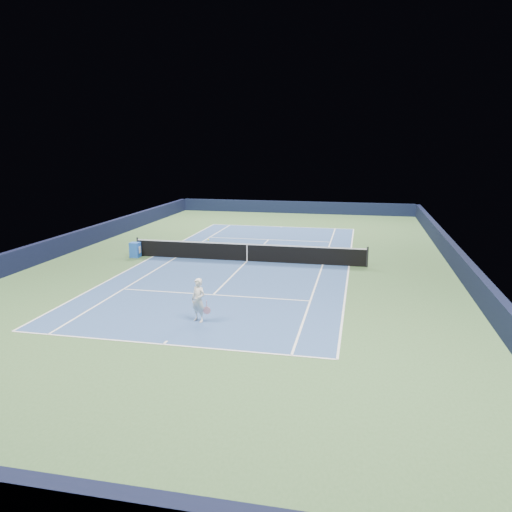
# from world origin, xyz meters

# --- Properties ---
(ground) EXTENTS (40.00, 40.00, 0.00)m
(ground) POSITION_xyz_m (0.00, 0.00, 0.00)
(ground) COLOR #395A31
(ground) RESTS_ON ground
(wall_far) EXTENTS (22.00, 0.35, 1.10)m
(wall_far) POSITION_xyz_m (0.00, 19.82, 0.55)
(wall_far) COLOR black
(wall_far) RESTS_ON ground
(wall_right) EXTENTS (0.35, 40.00, 1.10)m
(wall_right) POSITION_xyz_m (10.82, 0.00, 0.55)
(wall_right) COLOR black
(wall_right) RESTS_ON ground
(wall_left) EXTENTS (0.35, 40.00, 1.10)m
(wall_left) POSITION_xyz_m (-10.82, 0.00, 0.55)
(wall_left) COLOR black
(wall_left) RESTS_ON ground
(court_surface) EXTENTS (10.97, 23.77, 0.01)m
(court_surface) POSITION_xyz_m (0.00, 0.00, 0.00)
(court_surface) COLOR #2D4A7F
(court_surface) RESTS_ON ground
(baseline_far) EXTENTS (10.97, 0.08, 0.00)m
(baseline_far) POSITION_xyz_m (0.00, 11.88, 0.01)
(baseline_far) COLOR white
(baseline_far) RESTS_ON ground
(baseline_near) EXTENTS (10.97, 0.08, 0.00)m
(baseline_near) POSITION_xyz_m (0.00, -11.88, 0.01)
(baseline_near) COLOR white
(baseline_near) RESTS_ON ground
(sideline_doubles_right) EXTENTS (0.08, 23.77, 0.00)m
(sideline_doubles_right) POSITION_xyz_m (5.49, 0.00, 0.01)
(sideline_doubles_right) COLOR white
(sideline_doubles_right) RESTS_ON ground
(sideline_doubles_left) EXTENTS (0.08, 23.77, 0.00)m
(sideline_doubles_left) POSITION_xyz_m (-5.49, 0.00, 0.01)
(sideline_doubles_left) COLOR white
(sideline_doubles_left) RESTS_ON ground
(sideline_singles_right) EXTENTS (0.08, 23.77, 0.00)m
(sideline_singles_right) POSITION_xyz_m (4.12, 0.00, 0.01)
(sideline_singles_right) COLOR white
(sideline_singles_right) RESTS_ON ground
(sideline_singles_left) EXTENTS (0.08, 23.77, 0.00)m
(sideline_singles_left) POSITION_xyz_m (-4.12, 0.00, 0.01)
(sideline_singles_left) COLOR white
(sideline_singles_left) RESTS_ON ground
(service_line_far) EXTENTS (8.23, 0.08, 0.00)m
(service_line_far) POSITION_xyz_m (0.00, 6.40, 0.01)
(service_line_far) COLOR white
(service_line_far) RESTS_ON ground
(service_line_near) EXTENTS (8.23, 0.08, 0.00)m
(service_line_near) POSITION_xyz_m (0.00, -6.40, 0.01)
(service_line_near) COLOR white
(service_line_near) RESTS_ON ground
(center_service_line) EXTENTS (0.08, 12.80, 0.00)m
(center_service_line) POSITION_xyz_m (0.00, 0.00, 0.01)
(center_service_line) COLOR white
(center_service_line) RESTS_ON ground
(center_mark_far) EXTENTS (0.08, 0.30, 0.00)m
(center_mark_far) POSITION_xyz_m (0.00, 11.73, 0.01)
(center_mark_far) COLOR white
(center_mark_far) RESTS_ON ground
(center_mark_near) EXTENTS (0.08, 0.30, 0.00)m
(center_mark_near) POSITION_xyz_m (0.00, -11.73, 0.01)
(center_mark_near) COLOR white
(center_mark_near) RESTS_ON ground
(tennis_net) EXTENTS (12.90, 0.10, 1.07)m
(tennis_net) POSITION_xyz_m (0.00, 0.00, 0.50)
(tennis_net) COLOR black
(tennis_net) RESTS_ON ground
(sponsor_cube) EXTENTS (0.60, 0.49, 0.85)m
(sponsor_cube) POSITION_xyz_m (-6.40, -0.35, 0.42)
(sponsor_cube) COLOR blue
(sponsor_cube) RESTS_ON ground
(tennis_player) EXTENTS (0.80, 1.32, 2.84)m
(tennis_player) POSITION_xyz_m (0.44, -9.62, 0.80)
(tennis_player) COLOR white
(tennis_player) RESTS_ON ground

